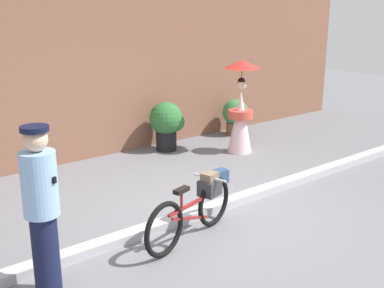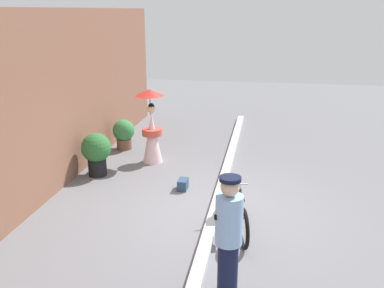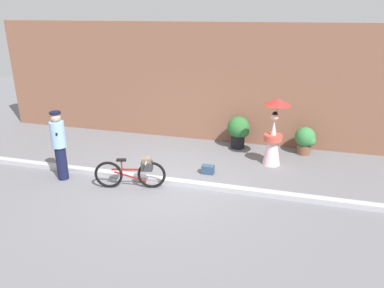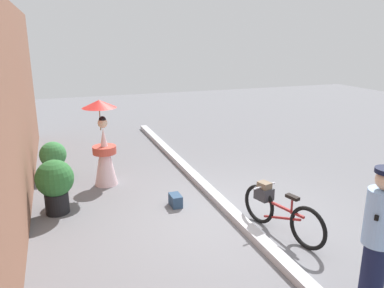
{
  "view_description": "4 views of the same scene",
  "coord_description": "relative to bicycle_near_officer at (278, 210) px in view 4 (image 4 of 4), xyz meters",
  "views": [
    {
      "loc": [
        -4.1,
        -4.6,
        2.75
      ],
      "look_at": [
        0.07,
        0.58,
        0.85
      ],
      "focal_mm": 44.32,
      "sensor_mm": 36.0,
      "label": 1
    },
    {
      "loc": [
        -7.23,
        -0.82,
        3.6
      ],
      "look_at": [
        0.18,
        0.5,
        1.21
      ],
      "focal_mm": 39.62,
      "sensor_mm": 36.0,
      "label": 2
    },
    {
      "loc": [
        2.67,
        -7.43,
        3.93
      ],
      "look_at": [
        0.5,
        0.37,
        0.94
      ],
      "focal_mm": 33.69,
      "sensor_mm": 36.0,
      "label": 3
    },
    {
      "loc": [
        -5.38,
        2.73,
        3.04
      ],
      "look_at": [
        0.63,
        0.54,
        1.22
      ],
      "focal_mm": 35.36,
      "sensor_mm": 36.0,
      "label": 4
    }
  ],
  "objects": [
    {
      "name": "ground_plane",
      "position": [
        0.7,
        0.43,
        -0.4
      ],
      "size": [
        30.0,
        30.0,
        0.0
      ],
      "primitive_type": "plane",
      "color": "slate"
    },
    {
      "name": "sidewalk_curb",
      "position": [
        0.7,
        0.43,
        -0.34
      ],
      "size": [
        14.0,
        0.2,
        0.12
      ],
      "primitive_type": "cube",
      "color": "#B2B2B7",
      "rests_on": "ground_plane"
    },
    {
      "name": "bicycle_near_officer",
      "position": [
        0.0,
        0.0,
        0.0
      ],
      "size": [
        1.64,
        0.58,
        0.76
      ],
      "color": "black",
      "rests_on": "ground_plane"
    },
    {
      "name": "person_officer",
      "position": [
        -1.91,
        -0.02,
        0.53
      ],
      "size": [
        0.34,
        0.35,
        1.73
      ],
      "color": "#141938",
      "rests_on": "ground_plane"
    },
    {
      "name": "person_with_parasol",
      "position": [
        3.03,
        2.31,
        0.47
      ],
      "size": [
        0.7,
        0.7,
        1.81
      ],
      "color": "silver",
      "rests_on": "ground_plane"
    },
    {
      "name": "potted_plant_by_door",
      "position": [
        3.9,
        3.32,
        0.05
      ],
      "size": [
        0.6,
        0.58,
        0.81
      ],
      "color": "brown",
      "rests_on": "ground_plane"
    },
    {
      "name": "potted_plant_small",
      "position": [
        1.97,
        3.29,
        0.17
      ],
      "size": [
        0.68,
        0.66,
        0.99
      ],
      "color": "black",
      "rests_on": "ground_plane"
    },
    {
      "name": "backpack_on_pavement",
      "position": [
        1.5,
        1.23,
        -0.28
      ],
      "size": [
        0.32,
        0.19,
        0.22
      ],
      "color": "navy",
      "rests_on": "ground_plane"
    }
  ]
}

